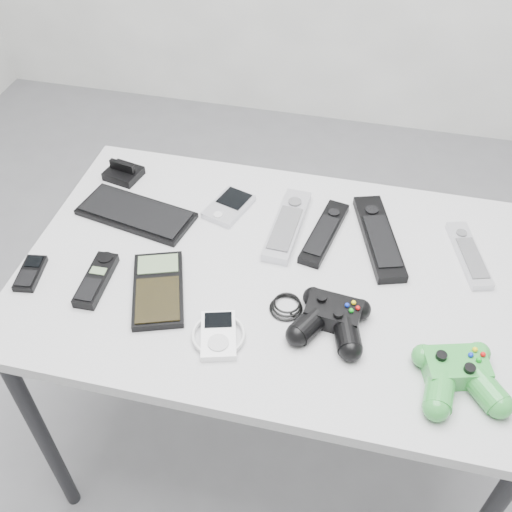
% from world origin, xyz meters
% --- Properties ---
extents(floor, '(3.50, 3.50, 0.00)m').
position_xyz_m(floor, '(0.00, 0.00, 0.00)').
color(floor, slate).
rests_on(floor, ground).
extents(desk, '(1.05, 0.68, 0.71)m').
position_xyz_m(desk, '(0.03, 0.01, 0.64)').
color(desk, '#A5A5A7').
rests_on(desk, floor).
extents(pda_keyboard, '(0.28, 0.16, 0.02)m').
position_xyz_m(pda_keyboard, '(-0.32, 0.11, 0.71)').
color(pda_keyboard, black).
rests_on(pda_keyboard, desk).
extents(dock_bracket, '(0.09, 0.09, 0.04)m').
position_xyz_m(dock_bracket, '(-0.40, 0.24, 0.73)').
color(dock_bracket, black).
rests_on(dock_bracket, desk).
extents(pda, '(0.11, 0.13, 0.02)m').
position_xyz_m(pda, '(-0.12, 0.18, 0.72)').
color(pda, '#B6B6BD').
rests_on(pda, desk).
extents(remote_silver_a, '(0.07, 0.23, 0.03)m').
position_xyz_m(remote_silver_a, '(0.02, 0.14, 0.72)').
color(remote_silver_a, '#B6B6BD').
rests_on(remote_silver_a, desk).
extents(remote_black_a, '(0.08, 0.21, 0.02)m').
position_xyz_m(remote_black_a, '(0.10, 0.14, 0.72)').
color(remote_black_a, black).
rests_on(remote_black_a, desk).
extents(remote_black_b, '(0.14, 0.26, 0.02)m').
position_xyz_m(remote_black_b, '(0.22, 0.15, 0.72)').
color(remote_black_b, black).
rests_on(remote_black_b, desk).
extents(remote_silver_b, '(0.10, 0.20, 0.02)m').
position_xyz_m(remote_silver_b, '(0.41, 0.14, 0.72)').
color(remote_silver_b, '#B9B9C0').
rests_on(remote_silver_b, desk).
extents(mobile_phone, '(0.06, 0.10, 0.02)m').
position_xyz_m(mobile_phone, '(-0.46, -0.12, 0.71)').
color(mobile_phone, black).
rests_on(mobile_phone, desk).
extents(cordless_handset, '(0.05, 0.14, 0.02)m').
position_xyz_m(cordless_handset, '(-0.32, -0.11, 0.72)').
color(cordless_handset, black).
rests_on(cordless_handset, desk).
extents(calculator, '(0.16, 0.21, 0.02)m').
position_xyz_m(calculator, '(-0.19, -0.10, 0.72)').
color(calculator, black).
rests_on(calculator, desk).
extents(mp3_player, '(0.13, 0.13, 0.02)m').
position_xyz_m(mp3_player, '(-0.05, -0.18, 0.72)').
color(mp3_player, white).
rests_on(mp3_player, desk).
extents(controller_black, '(0.26, 0.18, 0.05)m').
position_xyz_m(controller_black, '(0.15, -0.11, 0.73)').
color(controller_black, black).
rests_on(controller_black, desk).
extents(controller_green, '(0.19, 0.20, 0.05)m').
position_xyz_m(controller_green, '(0.38, -0.18, 0.73)').
color(controller_green, '#267E22').
rests_on(controller_green, desk).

